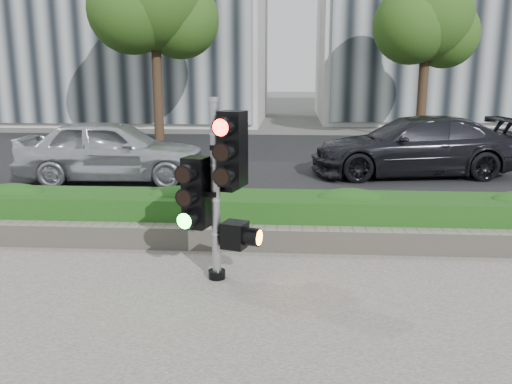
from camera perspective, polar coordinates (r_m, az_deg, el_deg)
ground at (r=6.46m, az=-1.70°, el=-11.70°), size 120.00×120.00×0.00m
road at (r=16.08m, az=1.75°, el=3.27°), size 60.00×13.00×0.02m
curb at (r=9.39m, az=0.16°, el=-3.38°), size 60.00×0.25×0.12m
stone_wall at (r=8.16m, az=-0.41°, el=-4.88°), size 12.00×0.32×0.34m
hedge at (r=8.73m, az=-0.09°, el=-2.52°), size 12.00×1.00×0.68m
building_right at (r=32.73m, az=23.60°, el=17.64°), size 18.00×10.00×12.00m
tree_left at (r=21.17m, az=-10.67°, el=19.04°), size 4.61×4.03×7.34m
tree_right at (r=22.03m, az=17.51°, el=16.96°), size 4.10×3.58×6.53m
traffic_signal at (r=6.78m, az=-3.93°, el=1.14°), size 0.86×0.70×2.32m
car_silver at (r=13.47m, az=-14.88°, el=4.28°), size 4.52×1.97×1.51m
car_dark at (r=14.36m, az=16.20°, el=4.67°), size 5.37×2.72×1.49m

